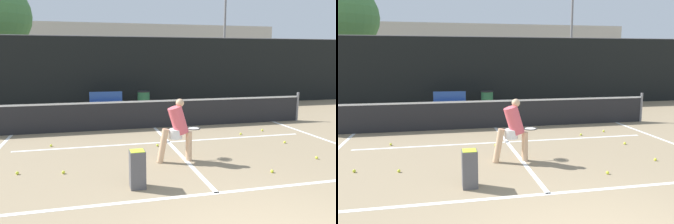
# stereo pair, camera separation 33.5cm
# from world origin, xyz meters

# --- Properties ---
(court_baseline_near) EXTENTS (11.00, 0.10, 0.01)m
(court_baseline_near) POSITION_xyz_m (0.00, 2.25, 0.00)
(court_baseline_near) COLOR white
(court_baseline_near) RESTS_ON ground
(court_service_line) EXTENTS (8.25, 0.10, 0.01)m
(court_service_line) POSITION_xyz_m (0.00, 5.89, 0.00)
(court_service_line) COLOR white
(court_service_line) RESTS_ON ground
(court_center_mark) EXTENTS (0.10, 5.58, 0.01)m
(court_center_mark) POSITION_xyz_m (0.00, 5.04, 0.00)
(court_center_mark) COLOR white
(court_center_mark) RESTS_ON ground
(court_sideline_right) EXTENTS (0.10, 6.58, 0.01)m
(court_sideline_right) POSITION_xyz_m (4.51, 5.04, 0.00)
(court_sideline_right) COLOR white
(court_sideline_right) RESTS_ON ground
(net) EXTENTS (11.09, 0.09, 1.07)m
(net) POSITION_xyz_m (0.00, 7.84, 0.51)
(net) COLOR slate
(net) RESTS_ON ground
(fence_back) EXTENTS (24.00, 0.06, 3.34)m
(fence_back) POSITION_xyz_m (0.00, 12.82, 1.66)
(fence_back) COLOR black
(fence_back) RESTS_ON ground
(player_practicing) EXTENTS (1.12, 0.57, 1.46)m
(player_practicing) POSITION_xyz_m (-0.21, 4.17, 0.78)
(player_practicing) COLOR #DBAD84
(player_practicing) RESTS_ON ground
(tennis_ball_scattered_0) EXTENTS (0.07, 0.07, 0.07)m
(tennis_ball_scattered_0) POSITION_xyz_m (-2.72, 3.92, 0.03)
(tennis_ball_scattered_0) COLOR #D1E033
(tennis_ball_scattered_0) RESTS_ON ground
(tennis_ball_scattered_1) EXTENTS (0.07, 0.07, 0.07)m
(tennis_ball_scattered_1) POSITION_xyz_m (1.51, 2.95, 0.03)
(tennis_ball_scattered_1) COLOR #D1E033
(tennis_ball_scattered_1) RESTS_ON ground
(tennis_ball_scattered_2) EXTENTS (0.07, 0.07, 0.07)m
(tennis_ball_scattered_2) POSITION_xyz_m (-3.18, 6.17, 0.03)
(tennis_ball_scattered_2) COLOR #D1E033
(tennis_ball_scattered_2) RESTS_ON ground
(tennis_ball_scattered_3) EXTENTS (0.07, 0.07, 0.07)m
(tennis_ball_scattered_3) POSITION_xyz_m (2.39, 6.20, 0.03)
(tennis_ball_scattered_3) COLOR #D1E033
(tennis_ball_scattered_3) RESTS_ON ground
(tennis_ball_scattered_4) EXTENTS (0.07, 0.07, 0.07)m
(tennis_ball_scattered_4) POSITION_xyz_m (3.04, 3.53, 0.03)
(tennis_ball_scattered_4) COLOR #D1E033
(tennis_ball_scattered_4) RESTS_ON ground
(tennis_ball_scattered_5) EXTENTS (0.07, 0.07, 0.07)m
(tennis_ball_scattered_5) POSITION_xyz_m (3.30, 6.49, 0.03)
(tennis_ball_scattered_5) COLOR #D1E033
(tennis_ball_scattered_5) RESTS_ON ground
(tennis_ball_scattered_6) EXTENTS (0.07, 0.07, 0.07)m
(tennis_ball_scattered_6) POSITION_xyz_m (-3.63, 4.10, 0.03)
(tennis_ball_scattered_6) COLOR #D1E033
(tennis_ball_scattered_6) RESTS_ON ground
(tennis_ball_scattered_8) EXTENTS (0.07, 0.07, 0.07)m
(tennis_ball_scattered_8) POSITION_xyz_m (3.14, 4.98, 0.03)
(tennis_ball_scattered_8) COLOR #D1E033
(tennis_ball_scattered_8) RESTS_ON ground
(tennis_ball_scattered_10) EXTENTS (0.07, 0.07, 0.07)m
(tennis_ball_scattered_10) POSITION_xyz_m (-0.39, 5.51, 0.03)
(tennis_ball_scattered_10) COLOR #D1E033
(tennis_ball_scattered_10) RESTS_ON ground
(ball_hopper) EXTENTS (0.28, 0.28, 0.71)m
(ball_hopper) POSITION_xyz_m (-1.33, 2.84, 0.37)
(ball_hopper) COLOR #4C4C51
(ball_hopper) RESTS_ON ground
(courtside_bench) EXTENTS (1.46, 0.47, 0.86)m
(courtside_bench) POSITION_xyz_m (-1.40, 11.72, 0.46)
(courtside_bench) COLOR #2D519E
(courtside_bench) RESTS_ON ground
(trash_bin) EXTENTS (0.57, 0.57, 0.85)m
(trash_bin) POSITION_xyz_m (0.29, 11.79, 0.43)
(trash_bin) COLOR #28603D
(trash_bin) RESTS_ON ground
(parked_car) EXTENTS (1.81, 3.92, 1.49)m
(parked_car) POSITION_xyz_m (-0.37, 14.85, 0.63)
(parked_car) COLOR navy
(parked_car) RESTS_ON ground
(floodlight_mast) EXTENTS (1.10, 0.24, 8.22)m
(floodlight_mast) POSITION_xyz_m (7.47, 19.44, 5.25)
(floodlight_mast) COLOR slate
(floodlight_mast) RESTS_ON ground
(building_far) EXTENTS (36.00, 2.40, 5.69)m
(building_far) POSITION_xyz_m (0.00, 31.91, 2.85)
(building_far) COLOR #B2ADA3
(building_far) RESTS_ON ground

